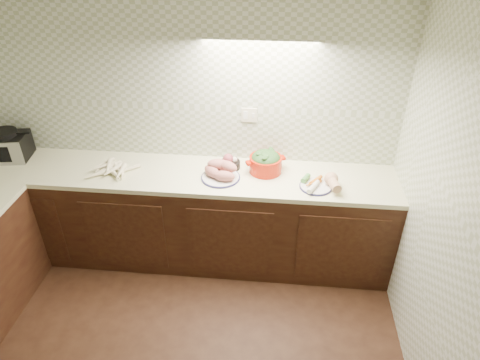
# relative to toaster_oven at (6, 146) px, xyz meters

# --- Properties ---
(room) EXTENTS (3.60, 3.60, 2.60)m
(room) POSITION_rel_toaster_oven_xyz_m (1.56, -1.60, 0.61)
(room) COLOR black
(room) RESTS_ON ground
(counter) EXTENTS (3.60, 3.60, 0.90)m
(counter) POSITION_rel_toaster_oven_xyz_m (0.88, -0.92, -0.57)
(counter) COLOR black
(counter) RESTS_ON ground
(toaster_oven) EXTENTS (0.40, 0.33, 0.26)m
(toaster_oven) POSITION_rel_toaster_oven_xyz_m (0.00, 0.00, 0.00)
(toaster_oven) COLOR black
(toaster_oven) RESTS_ON counter
(parsnip_pile) EXTENTS (0.37, 0.39, 0.08)m
(parsnip_pile) POSITION_rel_toaster_oven_xyz_m (0.97, -0.16, -0.09)
(parsnip_pile) COLOR beige
(parsnip_pile) RESTS_ON counter
(sweet_potato_plate) EXTENTS (0.33, 0.32, 0.14)m
(sweet_potato_plate) POSITION_rel_toaster_oven_xyz_m (1.91, -0.14, -0.06)
(sweet_potato_plate) COLOR #1A1942
(sweet_potato_plate) RESTS_ON counter
(onion_bowl) EXTENTS (0.17, 0.17, 0.13)m
(onion_bowl) POSITION_rel_toaster_oven_xyz_m (1.96, 0.02, -0.07)
(onion_bowl) COLOR black
(onion_bowl) RESTS_ON counter
(dutch_oven) EXTENTS (0.36, 0.36, 0.19)m
(dutch_oven) POSITION_rel_toaster_oven_xyz_m (2.27, -0.00, -0.03)
(dutch_oven) COLOR #B51804
(dutch_oven) RESTS_ON counter
(veg_plate) EXTENTS (0.31, 0.29, 0.12)m
(veg_plate) POSITION_rel_toaster_oven_xyz_m (2.73, -0.19, -0.08)
(veg_plate) COLOR #1A1942
(veg_plate) RESTS_ON counter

